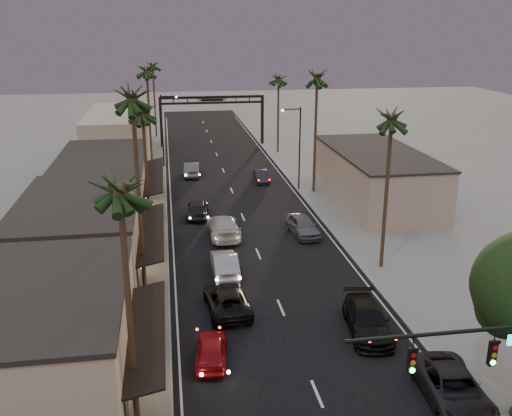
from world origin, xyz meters
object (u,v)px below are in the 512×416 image
object	(u,v)px
palm_far	(153,63)
oncoming_red	(212,350)
palm_lb	(132,93)
oncoming_pickup	(227,300)
palm_la	(119,182)
curbside_near	(453,389)
palm_ld	(146,68)
palm_rb	(317,74)
curbside_black	(367,320)
palm_lc	(142,109)
palm_rc	(279,76)
arch	(212,108)
streetlight_right	(297,142)
streetlight_left	(164,125)
oncoming_silver	(225,264)
palm_ra	(392,114)
traffic_signal	(508,363)

from	to	relation	value
palm_far	oncoming_red	distance (m)	65.33
palm_lb	oncoming_pickup	bearing A→B (deg)	-28.92
palm_la	curbside_near	bearing A→B (deg)	-2.68
palm_ld	curbside_near	world-z (taller)	palm_ld
palm_rb	curbside_black	xyz separation A→B (m)	(-4.20, -28.76, -11.60)
palm_far	curbside_black	distance (m)	64.91
palm_lc	palm_rc	xyz separation A→B (m)	(17.20, 28.00, 0.00)
oncoming_pickup	palm_far	bearing A→B (deg)	-89.25
arch	palm_rb	distance (m)	28.24
streetlight_right	palm_lb	xyz separation A→B (m)	(-15.52, -23.00, 8.06)
palm_rc	oncoming_red	bearing A→B (deg)	-104.97
oncoming_pickup	arch	bearing A→B (deg)	-97.84
palm_lc	curbside_near	size ratio (longest dim) A/B	2.12
streetlight_left	palm_ld	size ratio (longest dim) A/B	0.63
streetlight_right	curbside_near	distance (m)	36.98
palm_far	palm_rb	bearing A→B (deg)	-63.57
palm_ld	palm_rb	size ratio (longest dim) A/B	1.00
palm_ld	oncoming_silver	distance (m)	32.97
oncoming_red	oncoming_pickup	world-z (taller)	oncoming_pickup
streetlight_left	palm_la	distance (m)	49.41
palm_ra	curbside_near	xyz separation A→B (m)	(-2.40, -15.69, -10.64)
palm_la	curbside_near	size ratio (longest dim) A/B	2.29
arch	streetlight_left	xyz separation A→B (m)	(-6.92, -12.00, -0.20)
arch	palm_far	distance (m)	12.96
palm_lc	palm_ra	xyz separation A→B (m)	(17.20, -12.00, 0.97)
palm_rc	palm_far	size ratio (longest dim) A/B	0.92
streetlight_right	palm_lc	world-z (taller)	palm_lc
oncoming_red	arch	bearing A→B (deg)	-87.95
streetlight_left	oncoming_red	size ratio (longest dim) A/B	2.19
palm_lb	palm_lc	bearing A→B (deg)	90.00
oncoming_pickup	curbside_near	bearing A→B (deg)	127.68
oncoming_red	oncoming_silver	xyz separation A→B (m)	(1.86, 11.00, 0.12)
palm_lb	curbside_near	world-z (taller)	palm_lb
palm_la	oncoming_red	bearing A→B (deg)	51.22
oncoming_pickup	oncoming_silver	bearing A→B (deg)	-98.50
palm_la	palm_rb	size ratio (longest dim) A/B	0.93
streetlight_right	oncoming_pickup	xyz separation A→B (m)	(-10.36, -25.85, -4.58)
oncoming_pickup	palm_lb	bearing A→B (deg)	-32.88
streetlight_right	oncoming_silver	size ratio (longest dim) A/B	1.81
palm_rb	oncoming_pickup	size ratio (longest dim) A/B	2.62
palm_ld	arch	bearing A→B (deg)	60.17
traffic_signal	palm_rc	distance (m)	60.31
palm_ld	oncoming_red	bearing A→B (deg)	-84.84
arch	palm_ld	distance (m)	18.61
arch	curbside_near	bearing A→B (deg)	-84.26
palm_rc	curbside_near	distance (m)	56.58
palm_ld	palm_ra	size ratio (longest dim) A/B	1.08
palm_far	traffic_signal	bearing A→B (deg)	-79.30
curbside_black	palm_lc	bearing A→B (deg)	129.45
palm_la	traffic_signal	bearing A→B (deg)	-19.29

